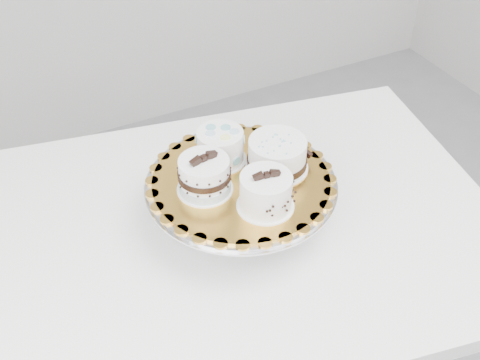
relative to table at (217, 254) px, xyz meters
name	(u,v)px	position (x,y,z in m)	size (l,w,h in m)	color
table	(217,254)	(0.00, 0.00, 0.00)	(1.28, 0.97, 0.75)	white
cake_stand	(241,193)	(0.06, 0.00, 0.15)	(0.38, 0.38, 0.10)	gray
cake_board	(241,180)	(0.06, 0.00, 0.19)	(0.35, 0.35, 0.01)	orange
cake_swirl	(266,193)	(0.06, -0.09, 0.22)	(0.11, 0.11, 0.08)	white
cake_banded	(204,176)	(-0.02, 0.00, 0.22)	(0.11, 0.11, 0.09)	white
cake_dots	(220,146)	(0.05, 0.07, 0.22)	(0.12, 0.12, 0.07)	white
cake_ribbon	(278,155)	(0.14, 0.00, 0.22)	(0.15, 0.15, 0.07)	white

